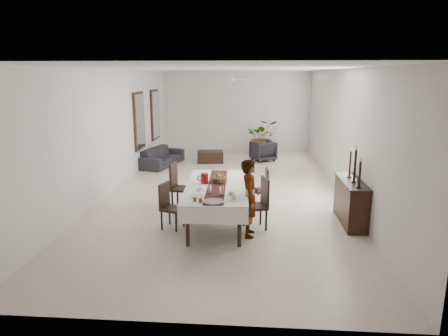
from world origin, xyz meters
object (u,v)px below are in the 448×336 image
woman (250,198)px  sideboard_body (350,202)px  red_pitcher (204,178)px  dining_table_top (217,187)px  sofa (162,157)px

woman → sideboard_body: woman is taller
red_pitcher → woman: bearing=-39.5°
dining_table_top → red_pitcher: 0.34m
sideboard_body → sofa: bearing=135.4°
dining_table_top → red_pitcher: size_ratio=12.00×
dining_table_top → sideboard_body: bearing=2.0°
sofa → woman: bearing=-139.5°
dining_table_top → sideboard_body: sideboard_body is taller
dining_table_top → woman: (0.69, -0.65, -0.02)m
woman → sideboard_body: 2.30m
dining_table_top → woman: 0.95m
red_pitcher → sofa: size_ratio=0.10×
red_pitcher → sofa: 5.64m
dining_table_top → sofa: dining_table_top is taller
dining_table_top → sofa: bearing=111.7°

